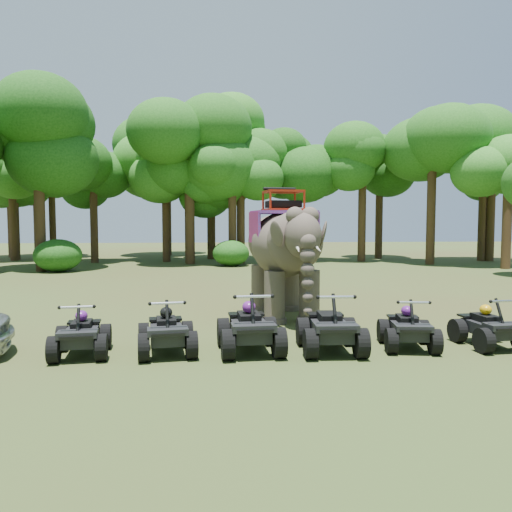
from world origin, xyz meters
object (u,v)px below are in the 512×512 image
object	(u,v)px
atv_1	(167,325)
atv_5	(489,321)
atv_3	(331,321)
atv_4	(408,323)
atv_0	(81,328)
atv_2	(250,321)
elephant	(284,252)

from	to	relation	value
atv_1	atv_5	distance (m)	7.33
atv_3	atv_4	size ratio (longest dim) A/B	1.15
atv_4	atv_5	size ratio (longest dim) A/B	0.99
atv_0	atv_1	bearing A→B (deg)	-6.82
atv_1	atv_2	size ratio (longest dim) A/B	0.90
atv_4	atv_5	xyz separation A→B (m)	(1.90, -0.03, 0.00)
elephant	atv_1	size ratio (longest dim) A/B	2.79
atv_3	atv_5	world-z (taller)	atv_3
atv_2	atv_4	distance (m)	3.61
atv_5	atv_3	bearing A→B (deg)	176.76
atv_0	atv_5	xyz separation A→B (m)	(9.15, 0.00, 0.00)
elephant	atv_3	xyz separation A→B (m)	(0.47, -4.20, -1.28)
atv_3	atv_4	bearing A→B (deg)	6.40
atv_1	atv_4	xyz separation A→B (m)	(5.43, 0.02, -0.03)
atv_1	atv_2	world-z (taller)	atv_2
atv_0	atv_5	world-z (taller)	atv_5
atv_0	atv_2	distance (m)	3.64
atv_4	atv_1	bearing A→B (deg)	-170.66
atv_2	atv_3	size ratio (longest dim) A/B	1.01
atv_1	atv_3	size ratio (longest dim) A/B	0.91
atv_0	atv_3	bearing A→B (deg)	-8.39
atv_0	atv_3	xyz separation A→B (m)	(5.42, -0.10, 0.09)
atv_5	atv_4	bearing A→B (deg)	174.11
elephant	atv_1	world-z (taller)	elephant
atv_0	atv_5	bearing A→B (deg)	-7.28
atv_1	atv_5	bearing A→B (deg)	-8.06
atv_0	atv_1	xyz separation A→B (m)	(1.82, 0.02, 0.03)
atv_0	atv_4	bearing A→B (deg)	-7.01
atv_1	atv_4	size ratio (longest dim) A/B	1.06
elephant	atv_1	bearing A→B (deg)	-134.04
atv_0	atv_2	world-z (taller)	atv_2
elephant	atv_0	xyz separation A→B (m)	(-4.95, -4.09, -1.37)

